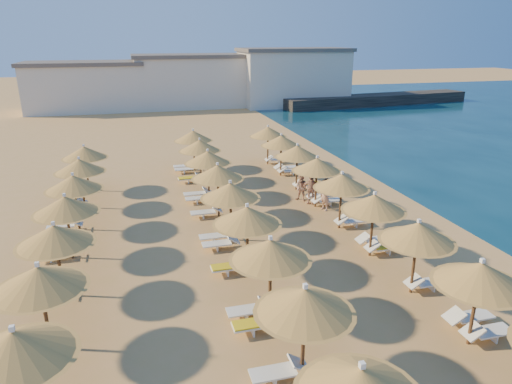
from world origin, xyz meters
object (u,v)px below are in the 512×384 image
object	(u,v)px
parasol_row_east	(357,192)
parasol_row_west	(238,203)
beachgoer_c	(311,189)
beachgoer_a	(325,195)
jetty	(377,100)
beachgoer_b	(302,188)

from	to	relation	value
parasol_row_east	parasol_row_west	xyz separation A→B (m)	(-5.83, 0.00, 0.00)
beachgoer_c	parasol_row_west	bearing A→B (deg)	-106.65
parasol_row_west	beachgoer_a	distance (m)	7.66
jetty	parasol_row_west	world-z (taller)	parasol_row_west
parasol_row_east	beachgoer_c	world-z (taller)	parasol_row_east
parasol_row_west	beachgoer_c	world-z (taller)	parasol_row_west
jetty	beachgoer_c	distance (m)	45.05
beachgoer_c	beachgoer_b	size ratio (longest dim) A/B	1.09
beachgoer_c	beachgoer_a	distance (m)	1.34
jetty	beachgoer_a	xyz separation A→B (m)	(-24.96, -38.52, 0.21)
parasol_row_west	beachgoer_a	xyz separation A→B (m)	(6.14, 4.30, -1.59)
beachgoer_c	beachgoer_b	world-z (taller)	beachgoer_c
beachgoer_a	beachgoer_b	xyz separation A→B (m)	(-0.74, 1.86, -0.12)
beachgoer_c	beachgoer_a	world-z (taller)	beachgoer_a
jetty	parasol_row_east	size ratio (longest dim) A/B	0.91
parasol_row_west	beachgoer_a	world-z (taller)	parasol_row_west
beachgoer_a	beachgoer_b	bearing A→B (deg)	-176.99
jetty	beachgoer_b	bearing A→B (deg)	-131.97
parasol_row_west	jetty	bearing A→B (deg)	54.02
beachgoer_a	jetty	bearing A→B (deg)	128.36
parasol_row_west	beachgoer_c	xyz separation A→B (m)	(5.75, 5.58, -1.63)
parasol_row_west	beachgoer_a	size ratio (longest dim) A/B	17.20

